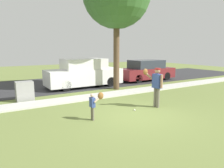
{
  "coord_description": "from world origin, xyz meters",
  "views": [
    {
      "loc": [
        -4.81,
        -6.09,
        2.54
      ],
      "look_at": [
        -0.11,
        1.6,
        1.0
      ],
      "focal_mm": 33.24,
      "sensor_mm": 36.0,
      "label": 1
    }
  ],
  "objects_px": {
    "person_adult": "(156,83)",
    "parked_van_white": "(84,74)",
    "baseball": "(135,110)",
    "parked_suv_maroon": "(146,71)",
    "utility_cabinet": "(25,91)",
    "person_child": "(95,102)"
  },
  "relations": [
    {
      "from": "person_adult",
      "to": "parked_van_white",
      "type": "relative_size",
      "value": 0.34
    },
    {
      "from": "baseball",
      "to": "parked_suv_maroon",
      "type": "xyz_separation_m",
      "value": [
        5.95,
        6.24,
        0.75
      ]
    },
    {
      "from": "baseball",
      "to": "parked_van_white",
      "type": "bearing_deg",
      "value": 85.57
    },
    {
      "from": "baseball",
      "to": "utility_cabinet",
      "type": "distance_m",
      "value": 5.52
    },
    {
      "from": "utility_cabinet",
      "to": "person_child",
      "type": "bearing_deg",
      "value": -68.78
    },
    {
      "from": "baseball",
      "to": "utility_cabinet",
      "type": "height_order",
      "value": "utility_cabinet"
    },
    {
      "from": "person_child",
      "to": "parked_van_white",
      "type": "distance_m",
      "value": 6.73
    },
    {
      "from": "baseball",
      "to": "parked_suv_maroon",
      "type": "bearing_deg",
      "value": 46.36
    },
    {
      "from": "person_child",
      "to": "utility_cabinet",
      "type": "height_order",
      "value": "person_child"
    },
    {
      "from": "person_child",
      "to": "parked_van_white",
      "type": "height_order",
      "value": "parked_van_white"
    },
    {
      "from": "person_child",
      "to": "utility_cabinet",
      "type": "xyz_separation_m",
      "value": [
        -1.68,
        4.31,
        -0.18
      ]
    },
    {
      "from": "utility_cabinet",
      "to": "parked_suv_maroon",
      "type": "bearing_deg",
      "value": 12.17
    },
    {
      "from": "person_child",
      "to": "parked_van_white",
      "type": "relative_size",
      "value": 0.2
    },
    {
      "from": "parked_van_white",
      "to": "utility_cabinet",
      "type": "bearing_deg",
      "value": 26.08
    },
    {
      "from": "person_child",
      "to": "utility_cabinet",
      "type": "distance_m",
      "value": 4.63
    },
    {
      "from": "baseball",
      "to": "parked_suv_maroon",
      "type": "distance_m",
      "value": 8.66
    },
    {
      "from": "parked_van_white",
      "to": "parked_suv_maroon",
      "type": "relative_size",
      "value": 1.06
    },
    {
      "from": "person_adult",
      "to": "baseball",
      "type": "bearing_deg",
      "value": -1.78
    },
    {
      "from": "person_adult",
      "to": "utility_cabinet",
      "type": "distance_m",
      "value": 6.33
    },
    {
      "from": "utility_cabinet",
      "to": "parked_suv_maroon",
      "type": "height_order",
      "value": "parked_suv_maroon"
    },
    {
      "from": "parked_van_white",
      "to": "baseball",
      "type": "bearing_deg",
      "value": 85.57
    },
    {
      "from": "person_child",
      "to": "utility_cabinet",
      "type": "bearing_deg",
      "value": 110.17
    }
  ]
}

